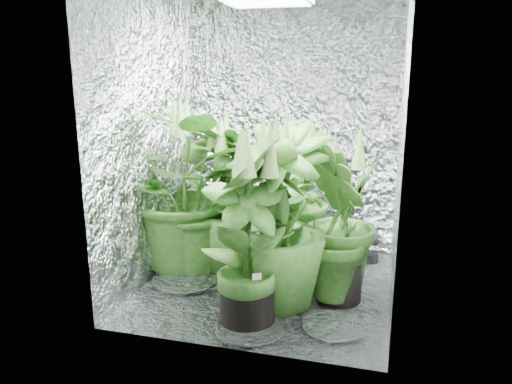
{
  "coord_description": "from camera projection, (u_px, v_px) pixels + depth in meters",
  "views": [
    {
      "loc": [
        0.74,
        -3.01,
        1.43
      ],
      "look_at": [
        -0.07,
        0.0,
        0.65
      ],
      "focal_mm": 35.0,
      "sensor_mm": 36.0,
      "label": 1
    }
  ],
  "objects": [
    {
      "name": "ground",
      "position": [
        267.0,
        286.0,
        3.35
      ],
      "size": [
        1.6,
        1.6,
        0.0
      ],
      "primitive_type": "plane",
      "color": "silver",
      "rests_on": "ground"
    },
    {
      "name": "walls",
      "position": [
        267.0,
        138.0,
        3.11
      ],
      "size": [
        1.62,
        1.62,
        2.0
      ],
      "color": "silver",
      "rests_on": "ground"
    },
    {
      "name": "plant_a",
      "position": [
        189.0,
        189.0,
        3.49
      ],
      "size": [
        1.22,
        1.22,
        1.25
      ],
      "rotation": [
        0.0,
        0.0,
        6.08
      ],
      "color": "black",
      "rests_on": "ground"
    },
    {
      "name": "plant_b",
      "position": [
        289.0,
        216.0,
        3.51
      ],
      "size": [
        0.54,
        0.54,
        0.9
      ],
      "rotation": [
        0.0,
        0.0,
        1.24
      ],
      "color": "black",
      "rests_on": "ground"
    },
    {
      "name": "plant_c",
      "position": [
        299.0,
        197.0,
        3.7
      ],
      "size": [
        0.66,
        0.66,
        1.06
      ],
      "rotation": [
        0.0,
        0.0,
        1.86
      ],
      "color": "black",
      "rests_on": "ground"
    },
    {
      "name": "plant_d",
      "position": [
        228.0,
        200.0,
        3.48
      ],
      "size": [
        0.76,
        0.76,
        1.14
      ],
      "rotation": [
        0.0,
        0.0,
        2.74
      ],
      "color": "black",
      "rests_on": "ground"
    },
    {
      "name": "plant_e",
      "position": [
        266.0,
        230.0,
        3.2
      ],
      "size": [
        0.72,
        0.72,
        0.88
      ],
      "rotation": [
        0.0,
        0.0,
        3.14
      ],
      "color": "black",
      "rests_on": "ground"
    },
    {
      "name": "plant_f",
      "position": [
        247.0,
        238.0,
        2.7
      ],
      "size": [
        0.65,
        0.65,
        1.16
      ],
      "rotation": [
        0.0,
        0.0,
        4.52
      ],
      "color": "black",
      "rests_on": "ground"
    },
    {
      "name": "plant_g",
      "position": [
        341.0,
        224.0,
        3.04
      ],
      "size": [
        0.62,
        0.62,
        1.08
      ],
      "rotation": [
        0.0,
        0.0,
        4.86
      ],
      "color": "black",
      "rests_on": "ground"
    },
    {
      "name": "plant_h",
      "position": [
        277.0,
        220.0,
        2.93
      ],
      "size": [
        0.68,
        0.68,
        1.19
      ],
      "rotation": [
        0.0,
        0.0,
        6.17
      ],
      "color": "black",
      "rests_on": "ground"
    },
    {
      "name": "circulation_fan",
      "position": [
        367.0,
        245.0,
        3.73
      ],
      "size": [
        0.16,
        0.27,
        0.32
      ],
      "rotation": [
        0.0,
        0.0,
        0.29
      ],
      "color": "black",
      "rests_on": "ground"
    },
    {
      "name": "plant_label",
      "position": [
        257.0,
        281.0,
        2.71
      ],
      "size": [
        0.06,
        0.05,
        0.08
      ],
      "primitive_type": "cube",
      "rotation": [
        -0.21,
        0.0,
        0.54
      ],
      "color": "white",
      "rests_on": "plant_f"
    }
  ]
}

